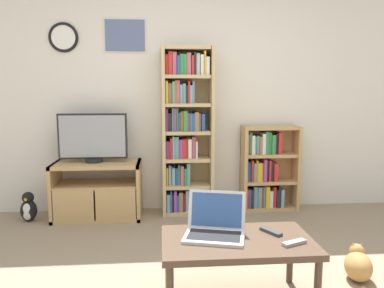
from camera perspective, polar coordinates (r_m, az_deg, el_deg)
name	(u,v)px	position (r m, az deg, el deg)	size (l,w,h in m)	color
wall_back	(185,94)	(4.21, -1.05, 7.66)	(6.82, 0.09, 2.60)	silver
tv_stand	(98,190)	(4.10, -14.19, -6.83)	(0.91, 0.46, 0.59)	tan
television	(93,138)	(4.04, -14.86, 0.93)	(0.71, 0.18, 0.51)	black
bookshelf_tall	(185,131)	(4.05, -1.05, 2.04)	(0.55, 0.31, 1.80)	tan
bookshelf_short	(266,169)	(4.31, 11.24, -3.82)	(0.63, 0.24, 0.95)	tan
coffee_table	(237,246)	(2.43, 6.91, -15.19)	(0.94, 0.55, 0.43)	#4C3828
laptop	(215,225)	(2.43, 3.56, -12.27)	(0.43, 0.38, 0.27)	silver
remote_near_laptop	(271,231)	(2.53, 11.93, -12.91)	(0.12, 0.16, 0.02)	#38383A
remote_far_from_laptop	(294,243)	(2.39, 15.32, -14.31)	(0.16, 0.10, 0.02)	#99999E
cat	(358,265)	(3.05, 24.00, -16.50)	(0.26, 0.55, 0.25)	#B78447
penguin_figurine	(28,208)	(4.26, -23.66, -8.92)	(0.17, 0.15, 0.31)	black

